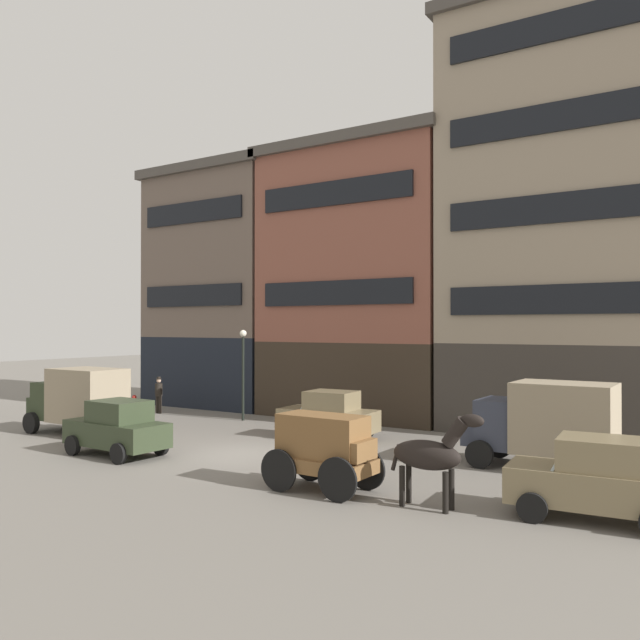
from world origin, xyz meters
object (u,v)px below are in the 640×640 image
Objects in this scene: delivery_truck_near at (78,398)px; delivery_truck_far at (544,422)px; draft_horse at (430,454)px; sedan_dark at (329,415)px; pedestrian_officer at (159,393)px; fire_hydrant_curbside at (134,403)px; streetlamp_curbside at (243,362)px; sedan_light at (117,428)px; sedan_parked_curb at (597,479)px; cargo_wagon at (324,447)px.

delivery_truck_near is 17.52m from delivery_truck_far.
draft_horse is 0.62× the size of sedan_dark.
fire_hydrant_curbside is (-1.54, -0.19, -0.55)m from pedestrian_officer.
streetlamp_curbside is at bearing 62.71° from delivery_truck_near.
fire_hydrant_curbside is (-20.50, 2.33, -1.00)m from delivery_truck_far.
draft_horse is 9.44m from sedan_dark.
sedan_light reaches higher than pedestrian_officer.
sedan_dark is 11.63m from sedan_parked_curb.
sedan_light is (-12.47, -5.46, -0.51)m from delivery_truck_far.
delivery_truck_near is (-12.93, 2.21, 0.28)m from cargo_wagon.
sedan_dark is at bearing -6.78° from fire_hydrant_curbside.
draft_horse is 0.53× the size of delivery_truck_far.
delivery_truck_near is 5.14m from sedan_light.
sedan_parked_curb is at bearing -64.70° from delivery_truck_far.
delivery_truck_far is 14.26m from streetlamp_curbside.
pedestrian_officer is at bearing -176.08° from streetlamp_curbside.
cargo_wagon reaches higher than sedan_dark.
fire_hydrant_curbside is at bearing -173.10° from pedestrian_officer.
delivery_truck_far is at bearing -7.58° from pedestrian_officer.
streetlamp_curbside is at bearing 99.81° from sedan_light.
delivery_truck_near and delivery_truck_far have the same top height.
sedan_light is (-4.37, -6.32, 0.00)m from sedan_dark.
streetlamp_curbside reaches higher than sedan_parked_curb.
streetlamp_curbside is (-5.81, 2.01, 1.76)m from sedan_dark.
cargo_wagon is at bearing -29.11° from pedestrian_officer.
pedestrian_officer is (-1.78, 5.98, -0.44)m from delivery_truck_near.
sedan_light reaches higher than fire_hydrant_curbside.
draft_horse is at bearing -24.88° from pedestrian_officer.
delivery_truck_far reaches higher than sedan_dark.
sedan_dark is at bearing -8.70° from pedestrian_officer.
delivery_truck_near is 6.25m from pedestrian_officer.
cargo_wagon is 1.25× the size of draft_horse.
cargo_wagon is 16.84m from pedestrian_officer.
sedan_light is at bearing -80.19° from streetlamp_curbside.
delivery_truck_far is 13.63m from sedan_light.
fire_hydrant_curbside is (-22.67, 6.93, -0.49)m from sedan_parked_curb.
fire_hydrant_curbside is (-6.58, -0.53, -2.24)m from streetlamp_curbside.
sedan_light is 11.20m from fire_hydrant_curbside.
fire_hydrant_curbside is at bearing 119.81° from delivery_truck_near.
sedan_dark is at bearing 173.93° from delivery_truck_far.
sedan_light is at bearing -176.62° from sedan_parked_curb.
cargo_wagon is 0.67× the size of delivery_truck_near.
sedan_dark is 6.39m from streetlamp_curbside.
cargo_wagon is 2.95m from draft_horse.
draft_horse is at bearing -1.07° from sedan_light.
sedan_dark is at bearing 152.03° from sedan_parked_curb.
delivery_truck_far is at bearing 23.64° from sedan_light.
draft_horse is at bearing -22.63° from fire_hydrant_curbside.
streetlamp_curbside is at bearing 160.96° from sedan_dark.
delivery_truck_near is 1.06× the size of streetlamp_curbside.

